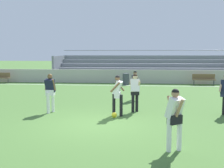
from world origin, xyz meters
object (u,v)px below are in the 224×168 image
trash_bin (126,79)px  player_white_dropping_back (175,114)px  bleacher_stand (147,67)px  bench_far_left (204,78)px  player_dark_overlapping (50,90)px  player_dark_challenging (135,83)px  soccer_ball (114,115)px  bench_near_wall_gap (0,77)px  player_white_deep_cover (135,89)px  player_white_on_ball (118,92)px

trash_bin → player_white_dropping_back: size_ratio=0.56×
bleacher_stand → bench_far_left: 5.97m
bleacher_stand → player_dark_overlapping: bearing=-106.9°
bench_far_left → player_white_dropping_back: 16.07m
trash_bin → player_dark_challenging: bearing=-83.5°
player_dark_challenging → soccer_ball: player_dark_challenging is taller
bench_near_wall_gap → player_white_deep_cover: bearing=-42.1°
bleacher_stand → player_dark_challenging: size_ratio=10.83×
bleacher_stand → player_white_on_ball: 15.62m
player_dark_overlapping → soccer_ball: 3.05m
player_white_on_ball → soccer_ball: 0.96m
player_white_deep_cover → player_dark_overlapping: player_dark_overlapping is taller
player_dark_challenging → bench_near_wall_gap: bearing=146.9°
trash_bin → player_white_dropping_back: bearing=-82.6°
player_white_deep_cover → soccer_ball: player_white_deep_cover is taller
player_white_on_ball → trash_bin: bearing=90.9°
bleacher_stand → player_white_dropping_back: size_ratio=10.57×
soccer_ball → trash_bin: bearing=90.4°
bench_near_wall_gap → player_white_on_ball: bearing=-46.0°
player_white_deep_cover → player_dark_challenging: 3.02m
trash_bin → soccer_ball: size_ratio=4.25×
player_white_deep_cover → soccer_ball: (-0.81, -1.19, -0.89)m
bench_far_left → soccer_ball: bearing=-117.5°
bench_far_left → player_white_on_ball: size_ratio=1.07×
bench_near_wall_gap → soccer_ball: 16.25m
trash_bin → player_dark_challenging: player_dark_challenging is taller
bench_far_left → player_white_deep_cover: player_white_deep_cover is taller
bleacher_stand → trash_bin: (-1.87, -4.28, -0.77)m
trash_bin → soccer_ball: bearing=-89.6°
player_white_on_ball → player_dark_overlapping: 2.96m
bleacher_stand → trash_bin: bearing=-113.5°
bleacher_stand → player_white_deep_cover: (-0.99, -14.68, -0.24)m
bench_near_wall_gap → soccer_ball: size_ratio=8.18×
player_white_dropping_back → player_dark_overlapping: (-4.74, 4.26, 0.02)m
bench_far_left → player_dark_challenging: (-5.44, -7.70, 0.41)m
player_dark_challenging → player_white_dropping_back: (1.14, -7.79, 0.03)m
player_dark_overlapping → soccer_ball: player_dark_overlapping is taller
player_white_dropping_back → player_dark_challenging: bearing=98.3°
bench_far_left → soccer_ball: (-6.21, -11.90, -0.44)m
trash_bin → player_white_deep_cover: bearing=-85.2°
trash_bin → soccer_ball: trash_bin is taller
player_white_on_ball → player_dark_challenging: size_ratio=1.04×
bench_near_wall_gap → player_white_deep_cover: player_white_deep_cover is taller
soccer_ball → bleacher_stand: bearing=83.6°
soccer_ball → player_dark_overlapping: bearing=166.5°
bench_far_left → player_white_dropping_back: bearing=-105.5°
bleacher_stand → soccer_ball: bleacher_stand is taller
bench_near_wall_gap → soccer_ball: (11.05, -11.90, -0.44)m
bench_near_wall_gap → soccer_ball: bench_near_wall_gap is taller
player_dark_overlapping → soccer_ball: (2.84, -0.68, -0.90)m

